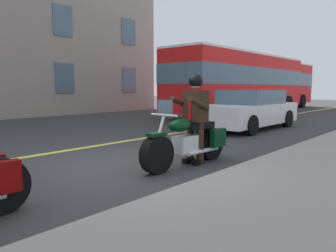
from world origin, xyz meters
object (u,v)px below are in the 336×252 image
at_px(rider_main, 195,110).
at_px(car_silver, 249,110).
at_px(motorcycle_main, 189,142).
at_px(bus_near, 242,81).
at_px(bus_far, 267,82).

height_order(rider_main, car_silver, rider_main).
xyz_separation_m(motorcycle_main, rider_main, (-0.19, 0.00, 0.58)).
bearing_deg(bus_near, bus_far, -169.85).
relative_size(bus_near, car_silver, 2.40).
xyz_separation_m(rider_main, bus_far, (-16.49, -6.13, 0.84)).
height_order(bus_near, bus_far, same).
xyz_separation_m(motorcycle_main, car_silver, (-5.89, -1.81, 0.24)).
height_order(motorcycle_main, bus_near, bus_near).
relative_size(motorcycle_main, bus_far, 0.20).
bearing_deg(bus_far, motorcycle_main, 20.17).
height_order(bus_near, car_silver, bus_near).
bearing_deg(motorcycle_main, car_silver, -162.92).
bearing_deg(bus_near, car_silver, 31.40).
bearing_deg(bus_near, rider_main, 24.79).
xyz_separation_m(bus_near, car_silver, (5.53, 3.38, -1.18)).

